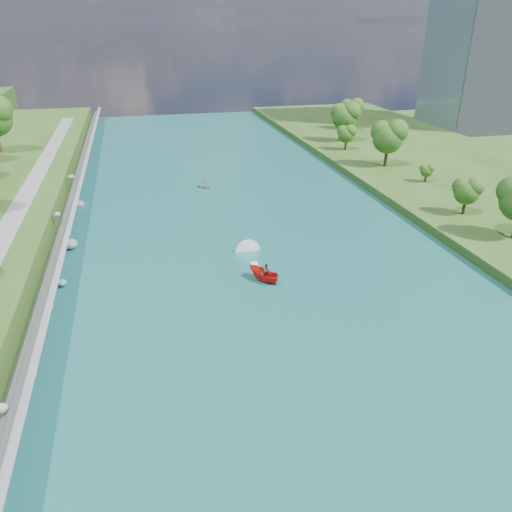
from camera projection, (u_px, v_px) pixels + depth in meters
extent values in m
plane|color=#2D5119|center=(309.00, 353.00, 48.48)|extent=(260.00, 260.00, 0.00)
cube|color=#185D5D|center=(259.00, 264.00, 66.04)|extent=(55.00, 240.00, 0.10)
cube|color=slate|center=(50.00, 274.00, 59.76)|extent=(3.54, 236.00, 4.05)
ellipsoid|color=gray|center=(1.00, 408.00, 37.95)|extent=(1.04, 0.84, 0.77)
ellipsoid|color=gray|center=(29.00, 375.00, 43.84)|extent=(1.18, 1.11, 0.84)
ellipsoid|color=gray|center=(46.00, 307.00, 53.72)|extent=(1.50, 1.63, 1.14)
ellipsoid|color=gray|center=(62.00, 283.00, 59.98)|extent=(1.12, 1.05, 0.82)
ellipsoid|color=gray|center=(71.00, 244.00, 69.98)|extent=(1.83, 1.80, 1.40)
ellipsoid|color=gray|center=(57.00, 214.00, 74.05)|extent=(0.98, 0.87, 0.75)
ellipsoid|color=gray|center=(79.00, 204.00, 86.78)|extent=(1.59, 1.88, 1.13)
ellipsoid|color=gray|center=(71.00, 177.00, 92.53)|extent=(1.20, 1.09, 0.81)
cube|color=gray|center=(485.00, 18.00, 136.77)|extent=(22.00, 22.00, 60.00)
ellipsoid|color=#1B4E14|center=(467.00, 193.00, 77.58)|extent=(4.17, 4.17, 6.96)
ellipsoid|color=#1B4E14|center=(427.00, 171.00, 93.90)|extent=(2.47, 2.47, 4.12)
ellipsoid|color=#1B4E14|center=(388.00, 139.00, 102.78)|extent=(6.79, 6.79, 11.31)
ellipsoid|color=#1B4E14|center=(346.00, 135.00, 116.95)|extent=(4.13, 4.13, 6.88)
ellipsoid|color=#1B4E14|center=(345.00, 119.00, 124.48)|extent=(6.77, 6.77, 11.28)
ellipsoid|color=#1B4E14|center=(351.00, 111.00, 139.25)|extent=(5.90, 5.90, 9.84)
imported|color=red|center=(264.00, 275.00, 61.37)|extent=(3.89, 4.60, 1.71)
imported|color=#66605B|center=(261.00, 274.00, 60.81)|extent=(0.59, 0.40, 1.56)
imported|color=#66605B|center=(267.00, 270.00, 61.79)|extent=(0.93, 0.82, 1.59)
cube|color=white|center=(258.00, 270.00, 64.36)|extent=(0.90, 5.00, 0.06)
imported|color=#919599|center=(204.00, 186.00, 95.95)|extent=(3.44, 3.38, 0.58)
imported|color=#66605B|center=(204.00, 183.00, 95.68)|extent=(0.68, 0.46, 1.35)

